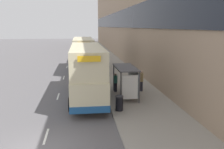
# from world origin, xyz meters

# --- Properties ---
(pavement) EXTENTS (5.00, 93.00, 0.14)m
(pavement) POSITION_xyz_m (6.50, 38.50, 0.07)
(pavement) COLOR gray
(pavement) RESTS_ON ground_plane
(terrace_facade) EXTENTS (3.10, 93.00, 15.75)m
(terrace_facade) POSITION_xyz_m (10.49, 38.50, 7.87)
(terrace_facade) COLOR #9E846B
(terrace_facade) RESTS_ON ground_plane
(lane_mark_0) EXTENTS (0.12, 2.00, 0.01)m
(lane_mark_0) POSITION_xyz_m (0.00, 1.67, 0.01)
(lane_mark_0) COLOR silver
(lane_mark_0) RESTS_ON ground_plane
(lane_mark_1) EXTENTS (0.12, 2.00, 0.01)m
(lane_mark_1) POSITION_xyz_m (0.00, 9.57, 0.01)
(lane_mark_1) COLOR silver
(lane_mark_1) RESTS_ON ground_plane
(lane_mark_2) EXTENTS (0.12, 2.00, 0.01)m
(lane_mark_2) POSITION_xyz_m (0.00, 17.48, 0.01)
(lane_mark_2) COLOR silver
(lane_mark_2) RESTS_ON ground_plane
(lane_mark_3) EXTENTS (0.12, 2.00, 0.01)m
(lane_mark_3) POSITION_xyz_m (0.00, 25.38, 0.01)
(lane_mark_3) COLOR silver
(lane_mark_3) RESTS_ON ground_plane
(lane_mark_4) EXTENTS (0.12, 2.00, 0.01)m
(lane_mark_4) POSITION_xyz_m (0.00, 33.29, 0.01)
(lane_mark_4) COLOR silver
(lane_mark_4) RESTS_ON ground_plane
(lane_mark_5) EXTENTS (0.12, 2.00, 0.01)m
(lane_mark_5) POSITION_xyz_m (0.00, 41.19, 0.01)
(lane_mark_5) COLOR silver
(lane_mark_5) RESTS_ON ground_plane
(bus_shelter) EXTENTS (1.60, 4.20, 2.48)m
(bus_shelter) POSITION_xyz_m (5.77, 8.07, 1.88)
(bus_shelter) COLOR #4C4C51
(bus_shelter) RESTS_ON ground_plane
(double_decker_bus_near) EXTENTS (2.85, 10.45, 4.30)m
(double_decker_bus_near) POSITION_xyz_m (2.47, 8.79, 2.28)
(double_decker_bus_near) COLOR beige
(double_decker_bus_near) RESTS_ON ground_plane
(double_decker_bus_ahead) EXTENTS (2.85, 10.46, 4.30)m
(double_decker_bus_ahead) POSITION_xyz_m (2.36, 22.14, 2.28)
(double_decker_bus_ahead) COLOR beige
(double_decker_bus_ahead) RESTS_ON ground_plane
(car_0) EXTENTS (1.99, 4.37, 1.68)m
(car_0) POSITION_xyz_m (2.70, 55.64, 0.84)
(car_0) COLOR maroon
(car_0) RESTS_ON ground_plane
(car_1) EXTENTS (1.98, 4.50, 1.82)m
(car_1) POSITION_xyz_m (2.39, 64.42, 0.90)
(car_1) COLOR navy
(car_1) RESTS_ON ground_plane
(car_2) EXTENTS (2.01, 3.82, 1.72)m
(car_2) POSITION_xyz_m (2.45, 47.23, 0.85)
(car_2) COLOR navy
(car_2) RESTS_ON ground_plane
(car_3) EXTENTS (1.91, 4.44, 1.66)m
(car_3) POSITION_xyz_m (2.18, 33.92, 0.83)
(car_3) COLOR #B7B799
(car_3) RESTS_ON ground_plane
(pedestrian_at_shelter) EXTENTS (0.33, 0.33, 1.66)m
(pedestrian_at_shelter) POSITION_xyz_m (5.01, 10.02, 0.99)
(pedestrian_at_shelter) COLOR #23232D
(pedestrian_at_shelter) RESTS_ON ground_plane
(pedestrian_1) EXTENTS (0.35, 0.35, 1.77)m
(pedestrian_1) POSITION_xyz_m (4.46, 12.64, 1.04)
(pedestrian_1) COLOR #23232D
(pedestrian_1) RESTS_ON ground_plane
(pedestrian_2) EXTENTS (0.37, 0.37, 1.87)m
(pedestrian_2) POSITION_xyz_m (7.32, 9.92, 1.09)
(pedestrian_2) COLOR #23232D
(pedestrian_2) RESTS_ON ground_plane
(litter_bin) EXTENTS (0.55, 0.55, 1.05)m
(litter_bin) POSITION_xyz_m (4.55, 4.95, 0.67)
(litter_bin) COLOR black
(litter_bin) RESTS_ON ground_plane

